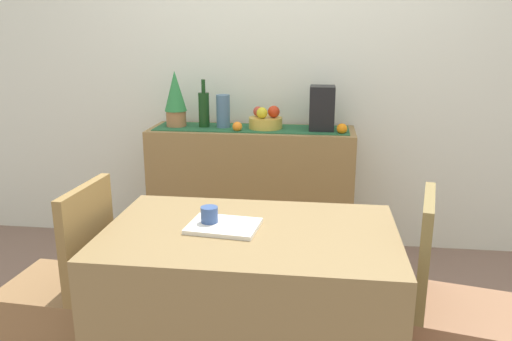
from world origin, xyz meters
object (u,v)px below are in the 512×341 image
at_px(coffee_maker, 322,108).
at_px(coffee_cup, 209,217).
at_px(fruit_bowl, 266,123).
at_px(potted_plant, 175,98).
at_px(chair_near_window, 62,319).
at_px(sideboard_console, 252,192).
at_px(dining_table, 250,311).
at_px(wine_bottle, 204,109).
at_px(ceramic_vase, 223,112).
at_px(open_book, 224,226).

height_order(coffee_maker, coffee_cup, coffee_maker).
height_order(fruit_bowl, coffee_maker, coffee_maker).
height_order(potted_plant, coffee_cup, potted_plant).
height_order(fruit_bowl, chair_near_window, fruit_bowl).
bearing_deg(sideboard_console, potted_plant, 180.00).
height_order(fruit_bowl, dining_table, fruit_bowl).
bearing_deg(chair_near_window, wine_bottle, 76.08).
relative_size(sideboard_console, ceramic_vase, 6.13).
relative_size(ceramic_vase, coffee_cup, 2.66).
height_order(coffee_maker, open_book, coffee_maker).
bearing_deg(open_book, wine_bottle, 112.19).
bearing_deg(coffee_maker, sideboard_console, 180.00).
xyz_separation_m(fruit_bowl, coffee_maker, (0.37, 0.00, 0.10)).
distance_m(dining_table, chair_near_window, 0.86).
relative_size(wine_bottle, dining_table, 0.27).
relative_size(dining_table, coffee_cup, 14.19).
height_order(fruit_bowl, potted_plant, potted_plant).
distance_m(potted_plant, coffee_cup, 1.51).
bearing_deg(potted_plant, open_book, -67.10).
xyz_separation_m(fruit_bowl, coffee_cup, (-0.08, -1.38, -0.15)).
bearing_deg(open_book, fruit_bowl, 95.63).
bearing_deg(coffee_maker, fruit_bowl, 180.00).
bearing_deg(wine_bottle, potted_plant, 180.00).
bearing_deg(chair_near_window, coffee_cup, 1.61).
distance_m(coffee_maker, dining_table, 1.58).
bearing_deg(coffee_cup, wine_bottle, 103.66).
bearing_deg(dining_table, sideboard_console, 97.59).
bearing_deg(chair_near_window, coffee_maker, 51.16).
relative_size(coffee_maker, coffee_cup, 3.46).
distance_m(ceramic_vase, dining_table, 1.58).
xyz_separation_m(wine_bottle, coffee_maker, (0.78, 0.00, 0.02)).
height_order(coffee_maker, dining_table, coffee_maker).
xyz_separation_m(dining_table, open_book, (-0.11, 0.00, 0.38)).
relative_size(ceramic_vase, open_book, 0.79).
distance_m(ceramic_vase, potted_plant, 0.33).
distance_m(potted_plant, open_book, 1.56).
xyz_separation_m(coffee_maker, ceramic_vase, (-0.65, 0.00, -0.03)).
bearing_deg(coffee_maker, potted_plant, 180.00).
bearing_deg(open_book, chair_near_window, -173.32).
bearing_deg(open_book, dining_table, 4.29).
xyz_separation_m(coffee_maker, chair_near_window, (-1.13, -1.40, -0.76)).
xyz_separation_m(sideboard_console, chair_near_window, (-0.67, -1.40, -0.18)).
relative_size(fruit_bowl, potted_plant, 0.59).
bearing_deg(fruit_bowl, wine_bottle, 180.00).
height_order(fruit_bowl, open_book, fruit_bowl).
bearing_deg(ceramic_vase, potted_plant, 180.00).
bearing_deg(dining_table, open_book, 177.98).
relative_size(potted_plant, open_book, 1.34).
bearing_deg(fruit_bowl, sideboard_console, 180.00).
height_order(wine_bottle, coffee_cup, wine_bottle).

